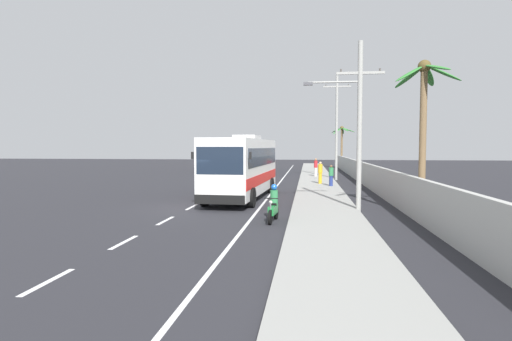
{
  "coord_description": "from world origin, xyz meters",
  "views": [
    {
      "loc": [
        5.97,
        -20.8,
        3.13
      ],
      "look_at": [
        2.87,
        4.09,
        1.7
      ],
      "focal_mm": 29.28,
      "sensor_mm": 36.0,
      "label": 1
    }
  ],
  "objects_px": {
    "pedestrian_midwalk": "(331,175)",
    "coach_bus_foreground": "(243,165)",
    "utility_pole_mid": "(337,125)",
    "palm_second": "(342,138)",
    "palm_nearest": "(424,109)",
    "motorcycle_beside_bus": "(273,206)",
    "coach_bus_far_lane": "(245,156)",
    "utility_pole_nearest": "(357,121)",
    "pedestrian_far_walk": "(320,172)",
    "pedestrian_near_kerb": "(316,167)"
  },
  "relations": [
    {
      "from": "palm_nearest",
      "to": "palm_second",
      "type": "height_order",
      "value": "palm_nearest"
    },
    {
      "from": "coach_bus_foreground",
      "to": "utility_pole_nearest",
      "type": "bearing_deg",
      "value": -35.64
    },
    {
      "from": "motorcycle_beside_bus",
      "to": "coach_bus_far_lane",
      "type": "bearing_deg",
      "value": 100.59
    },
    {
      "from": "coach_bus_foreground",
      "to": "palm_second",
      "type": "xyz_separation_m",
      "value": [
        8.68,
        35.53,
        2.33
      ]
    },
    {
      "from": "pedestrian_far_walk",
      "to": "palm_nearest",
      "type": "bearing_deg",
      "value": 115.55
    },
    {
      "from": "palm_second",
      "to": "coach_bus_foreground",
      "type": "bearing_deg",
      "value": -103.73
    },
    {
      "from": "pedestrian_near_kerb",
      "to": "palm_nearest",
      "type": "relative_size",
      "value": 0.26
    },
    {
      "from": "coach_bus_far_lane",
      "to": "palm_second",
      "type": "height_order",
      "value": "palm_second"
    },
    {
      "from": "coach_bus_foreground",
      "to": "utility_pole_nearest",
      "type": "distance_m",
      "value": 8.02
    },
    {
      "from": "utility_pole_mid",
      "to": "coach_bus_far_lane",
      "type": "bearing_deg",
      "value": 132.16
    },
    {
      "from": "utility_pole_mid",
      "to": "motorcycle_beside_bus",
      "type": "bearing_deg",
      "value": -100.23
    },
    {
      "from": "pedestrian_near_kerb",
      "to": "coach_bus_far_lane",
      "type": "bearing_deg",
      "value": -165.42
    },
    {
      "from": "utility_pole_nearest",
      "to": "palm_nearest",
      "type": "height_order",
      "value": "utility_pole_nearest"
    },
    {
      "from": "pedestrian_midwalk",
      "to": "palm_second",
      "type": "xyz_separation_m",
      "value": [
        3.01,
        28.27,
        3.37
      ]
    },
    {
      "from": "coach_bus_foreground",
      "to": "utility_pole_mid",
      "type": "relative_size",
      "value": 1.11
    },
    {
      "from": "coach_bus_foreground",
      "to": "utility_pole_mid",
      "type": "distance_m",
      "value": 16.58
    },
    {
      "from": "motorcycle_beside_bus",
      "to": "pedestrian_midwalk",
      "type": "bearing_deg",
      "value": 77.96
    },
    {
      "from": "motorcycle_beside_bus",
      "to": "utility_pole_mid",
      "type": "xyz_separation_m",
      "value": [
        4.07,
        22.55,
        4.47
      ]
    },
    {
      "from": "pedestrian_near_kerb",
      "to": "utility_pole_mid",
      "type": "height_order",
      "value": "utility_pole_mid"
    },
    {
      "from": "pedestrian_midwalk",
      "to": "palm_nearest",
      "type": "xyz_separation_m",
      "value": [
        3.27,
        -12.97,
        3.83
      ]
    },
    {
      "from": "pedestrian_far_walk",
      "to": "utility_pole_nearest",
      "type": "distance_m",
      "value": 14.09
    },
    {
      "from": "pedestrian_midwalk",
      "to": "palm_nearest",
      "type": "distance_m",
      "value": 13.91
    },
    {
      "from": "coach_bus_far_lane",
      "to": "pedestrian_near_kerb",
      "type": "height_order",
      "value": "coach_bus_far_lane"
    },
    {
      "from": "coach_bus_far_lane",
      "to": "motorcycle_beside_bus",
      "type": "distance_m",
      "value": 34.7
    },
    {
      "from": "coach_bus_far_lane",
      "to": "utility_pole_nearest",
      "type": "height_order",
      "value": "utility_pole_nearest"
    },
    {
      "from": "pedestrian_far_walk",
      "to": "palm_nearest",
      "type": "xyz_separation_m",
      "value": [
        4.04,
        -14.88,
        3.73
      ]
    },
    {
      "from": "motorcycle_beside_bus",
      "to": "palm_nearest",
      "type": "bearing_deg",
      "value": 16.74
    },
    {
      "from": "utility_pole_nearest",
      "to": "utility_pole_mid",
      "type": "relative_size",
      "value": 0.84
    },
    {
      "from": "palm_second",
      "to": "palm_nearest",
      "type": "bearing_deg",
      "value": -89.64
    },
    {
      "from": "coach_bus_far_lane",
      "to": "palm_nearest",
      "type": "height_order",
      "value": "palm_nearest"
    },
    {
      "from": "palm_nearest",
      "to": "coach_bus_foreground",
      "type": "bearing_deg",
      "value": 147.45
    },
    {
      "from": "coach_bus_foreground",
      "to": "palm_second",
      "type": "relative_size",
      "value": 1.78
    },
    {
      "from": "pedestrian_midwalk",
      "to": "coach_bus_foreground",
      "type": "bearing_deg",
      "value": 74.96
    },
    {
      "from": "pedestrian_near_kerb",
      "to": "utility_pole_nearest",
      "type": "bearing_deg",
      "value": -26.08
    },
    {
      "from": "pedestrian_midwalk",
      "to": "pedestrian_far_walk",
      "type": "bearing_deg",
      "value": -45.28
    },
    {
      "from": "pedestrian_midwalk",
      "to": "utility_pole_mid",
      "type": "distance_m",
      "value": 8.74
    },
    {
      "from": "utility_pole_mid",
      "to": "palm_nearest",
      "type": "bearing_deg",
      "value": -83.4
    },
    {
      "from": "coach_bus_far_lane",
      "to": "motorcycle_beside_bus",
      "type": "height_order",
      "value": "coach_bus_far_lane"
    },
    {
      "from": "palm_nearest",
      "to": "utility_pole_nearest",
      "type": "bearing_deg",
      "value": 155.42
    },
    {
      "from": "pedestrian_near_kerb",
      "to": "coach_bus_foreground",
      "type": "bearing_deg",
      "value": -44.86
    },
    {
      "from": "palm_second",
      "to": "coach_bus_far_lane",
      "type": "bearing_deg",
      "value": -144.13
    },
    {
      "from": "motorcycle_beside_bus",
      "to": "pedestrian_far_walk",
      "type": "bearing_deg",
      "value": 81.82
    },
    {
      "from": "coach_bus_far_lane",
      "to": "motorcycle_beside_bus",
      "type": "bearing_deg",
      "value": -79.41
    },
    {
      "from": "utility_pole_nearest",
      "to": "palm_second",
      "type": "distance_m",
      "value": 40.07
    },
    {
      "from": "pedestrian_midwalk",
      "to": "motorcycle_beside_bus",
      "type": "bearing_deg",
      "value": 100.88
    },
    {
      "from": "pedestrian_midwalk",
      "to": "pedestrian_far_walk",
      "type": "distance_m",
      "value": 2.06
    },
    {
      "from": "pedestrian_near_kerb",
      "to": "motorcycle_beside_bus",
      "type": "bearing_deg",
      "value": -35.0
    },
    {
      "from": "coach_bus_foreground",
      "to": "pedestrian_midwalk",
      "type": "xyz_separation_m",
      "value": [
        5.67,
        7.26,
        -1.03
      ]
    },
    {
      "from": "pedestrian_far_walk",
      "to": "utility_pole_mid",
      "type": "relative_size",
      "value": 0.18
    },
    {
      "from": "utility_pole_nearest",
      "to": "palm_second",
      "type": "relative_size",
      "value": 1.34
    }
  ]
}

